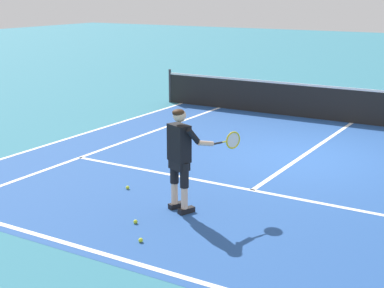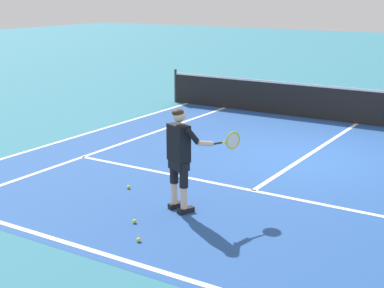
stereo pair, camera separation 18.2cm
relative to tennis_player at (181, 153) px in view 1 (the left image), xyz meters
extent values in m
plane|color=teal|center=(0.58, 4.03, -0.99)|extent=(80.00, 80.00, 0.00)
cube|color=#234C93|center=(0.58, 2.99, -0.99)|extent=(10.98, 10.23, 0.00)
cube|color=white|center=(0.58, -1.92, -0.99)|extent=(10.98, 0.10, 0.01)
cube|color=white|center=(0.58, 1.51, -0.99)|extent=(8.23, 0.10, 0.01)
cube|color=white|center=(0.58, 4.71, -0.99)|extent=(0.10, 6.40, 0.01)
cube|color=white|center=(-3.53, 2.99, -0.99)|extent=(0.10, 9.83, 0.01)
cube|color=white|center=(-4.91, 2.99, -0.99)|extent=(0.10, 9.83, 0.01)
cylinder|color=#333338|center=(-5.36, 7.91, -0.45)|extent=(0.08, 0.08, 1.07)
cube|color=black|center=(0.58, 7.91, -0.53)|extent=(11.84, 0.02, 0.91)
cube|color=white|center=(0.58, 7.91, -0.05)|extent=(11.84, 0.03, 0.06)
cube|color=black|center=(-0.13, 0.07, -0.94)|extent=(0.21, 0.30, 0.09)
cube|color=black|center=(0.13, -0.04, -0.94)|extent=(0.21, 0.30, 0.09)
cylinder|color=beige|center=(-0.15, 0.03, -0.72)|extent=(0.11, 0.11, 0.36)
cylinder|color=black|center=(-0.15, 0.03, -0.33)|extent=(0.14, 0.14, 0.41)
cylinder|color=beige|center=(0.11, -0.08, -0.72)|extent=(0.11, 0.11, 0.36)
cylinder|color=black|center=(0.11, -0.08, -0.33)|extent=(0.14, 0.14, 0.41)
cube|color=black|center=(-0.02, -0.02, -0.17)|extent=(0.39, 0.32, 0.20)
cube|color=black|center=(-0.02, -0.02, 0.17)|extent=(0.44, 0.35, 0.60)
cylinder|color=beige|center=(-0.24, 0.07, 0.12)|extent=(0.09, 0.09, 0.62)
cylinder|color=black|center=(0.26, -0.04, 0.32)|extent=(0.18, 0.28, 0.29)
cylinder|color=beige|center=(0.38, 0.14, 0.18)|extent=(0.19, 0.30, 0.14)
sphere|color=beige|center=(-0.01, -0.01, 0.62)|extent=(0.21, 0.21, 0.21)
ellipsoid|color=#382314|center=(-0.02, -0.03, 0.67)|extent=(0.26, 0.26, 0.12)
cylinder|color=#232326|center=(0.48, 0.33, 0.15)|extent=(0.11, 0.20, 0.03)
cylinder|color=yellow|center=(0.54, 0.47, 0.15)|extent=(0.06, 0.10, 0.02)
torus|color=yellow|center=(0.61, 0.64, 0.15)|extent=(0.14, 0.28, 0.30)
cylinder|color=silver|center=(0.61, 0.64, 0.15)|extent=(0.10, 0.23, 0.25)
sphere|color=#CCE02D|center=(-1.40, 0.39, -0.96)|extent=(0.07, 0.07, 0.07)
sphere|color=#CCE02D|center=(-0.32, -0.83, -0.96)|extent=(0.07, 0.07, 0.07)
sphere|color=#CCE02D|center=(0.15, -1.34, -0.96)|extent=(0.07, 0.07, 0.07)
camera|label=1|loc=(4.70, -7.49, 2.52)|focal=53.67mm
camera|label=2|loc=(4.85, -7.40, 2.52)|focal=53.67mm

